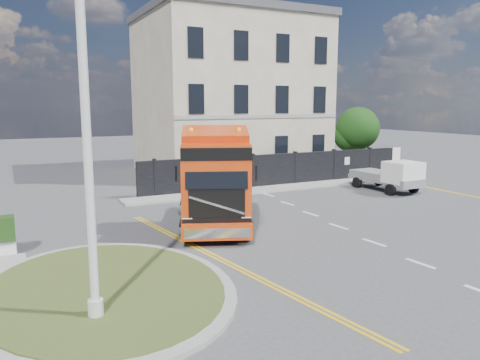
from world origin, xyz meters
TOP-DOWN VIEW (x-y plane):
  - ground at (0.00, 0.00)m, footprint 120.00×120.00m
  - traffic_island at (-7.00, -3.00)m, footprint 6.80×6.80m
  - hoarding_fence at (6.55, 9.00)m, footprint 18.80×0.25m
  - georgian_building at (6.00, 16.50)m, footprint 12.30×10.30m
  - tree at (14.38, 12.10)m, footprint 3.20×3.20m
  - pavement_far at (6.00, 8.10)m, footprint 20.00×1.60m
  - truck at (-1.80, 1.35)m, footprint 4.85×7.13m
  - flatbed_pickup at (10.61, 4.15)m, footprint 1.97×4.42m
  - lamppost_island at (-7.50, -4.70)m, footprint 0.27×0.54m

SIDE VIEW (x-z plane):
  - ground at x=0.00m, z-range 0.00..0.00m
  - pavement_far at x=6.00m, z-range 0.00..0.12m
  - traffic_island at x=-7.00m, z-range 0.00..0.16m
  - flatbed_pickup at x=10.61m, z-range 0.07..1.90m
  - hoarding_fence at x=6.55m, z-range 0.00..2.00m
  - truck at x=-1.80m, z-range -0.21..3.80m
  - tree at x=14.38m, z-range 0.65..5.45m
  - lamppost_island at x=-7.50m, z-range 0.18..9.02m
  - georgian_building at x=6.00m, z-range -0.63..12.17m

